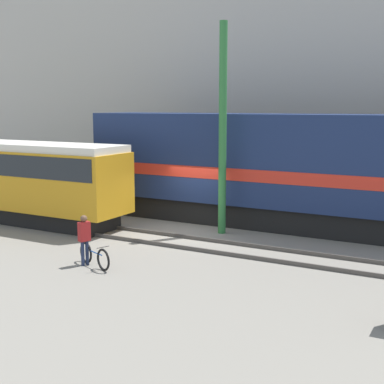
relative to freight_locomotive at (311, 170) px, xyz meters
name	(u,v)px	position (x,y,z in m)	size (l,w,h in m)	color
ground_plane	(181,231)	(-4.56, -2.72, -2.50)	(120.00, 120.00, 0.00)	gray
track_near	(159,238)	(-4.56, -4.42, -2.43)	(60.00, 1.51, 0.14)	#47423D
track_far	(211,217)	(-4.56, 0.00, -2.43)	(60.00, 1.51, 0.14)	#47423D
building_backdrop	(275,62)	(-4.56, 7.97, 5.05)	(40.49, 6.00, 15.10)	#B7B2A8
freight_locomotive	(311,170)	(0.00, 0.00, 0.00)	(19.70, 3.04, 5.36)	black
streetcar	(32,177)	(-11.09, -4.42, -0.49)	(9.10, 2.54, 3.51)	black
bicycle	(94,256)	(-4.53, -8.33, -2.14)	(1.69, 0.75, 0.77)	black
person	(84,235)	(-4.92, -8.34, -1.50)	(0.33, 0.41, 1.65)	#232D4C
utility_pole_center	(223,130)	(-2.96, -2.21, 1.65)	(0.31, 0.31, 8.31)	#2D7238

